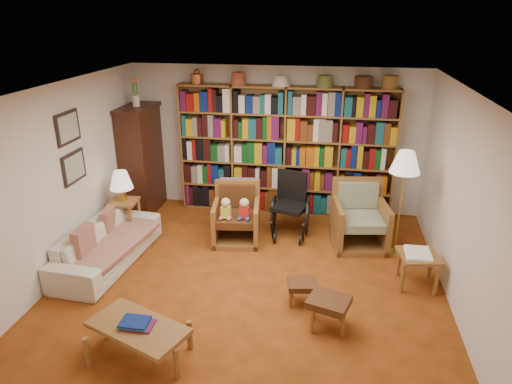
% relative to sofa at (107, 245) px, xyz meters
% --- Properties ---
extents(floor, '(5.00, 5.00, 0.00)m').
position_rel_sofa_xyz_m(floor, '(2.05, -0.14, -0.28)').
color(floor, '#9A4317').
rests_on(floor, ground).
extents(ceiling, '(5.00, 5.00, 0.00)m').
position_rel_sofa_xyz_m(ceiling, '(2.05, -0.14, 2.22)').
color(ceiling, white).
rests_on(ceiling, wall_back).
extents(wall_back, '(5.00, 0.00, 5.00)m').
position_rel_sofa_xyz_m(wall_back, '(2.05, 2.36, 0.97)').
color(wall_back, silver).
rests_on(wall_back, floor).
extents(wall_front, '(5.00, 0.00, 5.00)m').
position_rel_sofa_xyz_m(wall_front, '(2.05, -2.64, 0.97)').
color(wall_front, silver).
rests_on(wall_front, floor).
extents(wall_left, '(0.00, 5.00, 5.00)m').
position_rel_sofa_xyz_m(wall_left, '(-0.45, -0.14, 0.97)').
color(wall_left, silver).
rests_on(wall_left, floor).
extents(wall_right, '(0.00, 5.00, 5.00)m').
position_rel_sofa_xyz_m(wall_right, '(4.55, -0.14, 0.97)').
color(wall_right, silver).
rests_on(wall_right, floor).
extents(bookshelf, '(3.60, 0.30, 2.42)m').
position_rel_sofa_xyz_m(bookshelf, '(2.25, 2.19, 0.89)').
color(bookshelf, brown).
rests_on(bookshelf, floor).
extents(curio_cabinet, '(0.50, 0.95, 2.40)m').
position_rel_sofa_xyz_m(curio_cabinet, '(-0.20, 1.86, 0.67)').
color(curio_cabinet, '#3D1D10').
rests_on(curio_cabinet, floor).
extents(framed_pictures, '(0.03, 0.52, 0.97)m').
position_rel_sofa_xyz_m(framed_pictures, '(-0.43, 0.16, 1.35)').
color(framed_pictures, black).
rests_on(framed_pictures, wall_left).
extents(sofa, '(1.96, 0.88, 0.56)m').
position_rel_sofa_xyz_m(sofa, '(0.00, 0.00, 0.00)').
color(sofa, beige).
rests_on(sofa, floor).
extents(sofa_throw, '(0.96, 1.54, 0.04)m').
position_rel_sofa_xyz_m(sofa_throw, '(0.05, 0.00, 0.02)').
color(sofa_throw, beige).
rests_on(sofa_throw, sofa).
extents(cushion_left, '(0.14, 0.36, 0.35)m').
position_rel_sofa_xyz_m(cushion_left, '(-0.13, 0.35, 0.17)').
color(cushion_left, maroon).
rests_on(cushion_left, sofa).
extents(cushion_right, '(0.13, 0.40, 0.40)m').
position_rel_sofa_xyz_m(cushion_right, '(-0.13, -0.35, 0.17)').
color(cushion_right, maroon).
rests_on(cushion_right, sofa).
extents(side_table_lamp, '(0.43, 0.43, 0.60)m').
position_rel_sofa_xyz_m(side_table_lamp, '(-0.10, 0.82, 0.17)').
color(side_table_lamp, brown).
rests_on(side_table_lamp, floor).
extents(table_lamp, '(0.35, 0.35, 0.48)m').
position_rel_sofa_xyz_m(table_lamp, '(-0.10, 0.82, 0.65)').
color(table_lamp, gold).
rests_on(table_lamp, side_table_lamp).
extents(armchair_leather, '(0.80, 0.83, 0.90)m').
position_rel_sofa_xyz_m(armchair_leather, '(1.65, 1.06, 0.09)').
color(armchair_leather, brown).
rests_on(armchair_leather, floor).
extents(armchair_sage, '(0.90, 0.92, 0.97)m').
position_rel_sofa_xyz_m(armchair_sage, '(3.51, 1.22, 0.09)').
color(armchair_sage, brown).
rests_on(armchair_sage, floor).
extents(wheelchair, '(0.61, 0.80, 1.00)m').
position_rel_sofa_xyz_m(wheelchair, '(2.44, 1.38, 0.17)').
color(wheelchair, black).
rests_on(wheelchair, floor).
extents(floor_lamp, '(0.42, 0.42, 1.57)m').
position_rel_sofa_xyz_m(floor_lamp, '(4.02, 0.92, 1.08)').
color(floor_lamp, gold).
rests_on(floor_lamp, floor).
extents(side_table_papers, '(0.56, 0.56, 0.48)m').
position_rel_sofa_xyz_m(side_table_papers, '(4.20, 0.13, 0.11)').
color(side_table_papers, brown).
rests_on(side_table_papers, floor).
extents(footstool_a, '(0.40, 0.35, 0.30)m').
position_rel_sofa_xyz_m(footstool_a, '(2.77, -0.51, -0.03)').
color(footstool_a, '#4D2D14').
rests_on(footstool_a, floor).
extents(footstool_b, '(0.53, 0.49, 0.38)m').
position_rel_sofa_xyz_m(footstool_b, '(3.09, -0.92, 0.03)').
color(footstool_b, '#4D2D14').
rests_on(footstool_b, floor).
extents(coffee_table, '(1.14, 0.85, 0.45)m').
position_rel_sofa_xyz_m(coffee_table, '(1.20, -1.72, 0.07)').
color(coffee_table, brown).
rests_on(coffee_table, floor).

